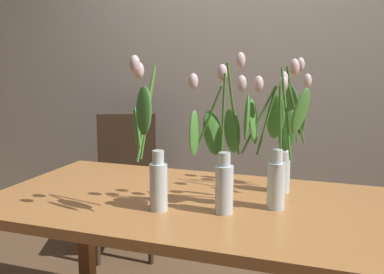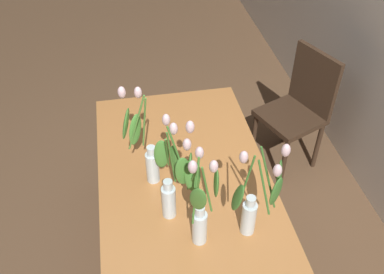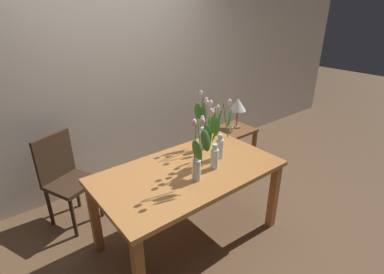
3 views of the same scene
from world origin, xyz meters
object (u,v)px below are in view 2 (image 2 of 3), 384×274
tulip_vase_1 (146,152)px  tulip_vase_3 (172,181)px  tulip_vase_2 (198,203)px  dining_table (186,193)px  tulip_vase_0 (255,203)px  dining_chair (300,105)px

tulip_vase_1 → tulip_vase_3: tulip_vase_3 is taller
tulip_vase_2 → tulip_vase_3: bearing=-153.3°
dining_table → tulip_vase_0: (0.37, 0.24, 0.30)m
tulip_vase_1 → tulip_vase_3: (0.23, 0.10, 0.01)m
tulip_vase_2 → dining_table: bearing=179.2°
tulip_vase_1 → tulip_vase_3: 0.25m
dining_table → tulip_vase_1: bearing=-106.8°
tulip_vase_1 → tulip_vase_2: tulip_vase_1 is taller
tulip_vase_3 → tulip_vase_2: bearing=26.7°
dining_table → tulip_vase_1: 0.35m
tulip_vase_1 → dining_table: bearing=73.2°
dining_table → tulip_vase_2: bearing=-0.8°
tulip_vase_0 → tulip_vase_2: (-0.02, -0.25, 0.03)m
dining_table → tulip_vase_3: bearing=-28.6°
tulip_vase_0 → tulip_vase_1: (-0.43, -0.43, -0.02)m
tulip_vase_0 → tulip_vase_1: 0.61m
dining_table → tulip_vase_1: tulip_vase_1 is taller
tulip_vase_0 → tulip_vase_3: 0.39m
dining_table → tulip_vase_0: 0.54m
dining_table → dining_chair: (-0.79, 0.97, -0.12)m
tulip_vase_2 → dining_chair: bearing=139.4°
tulip_vase_0 → dining_chair: size_ratio=0.61×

